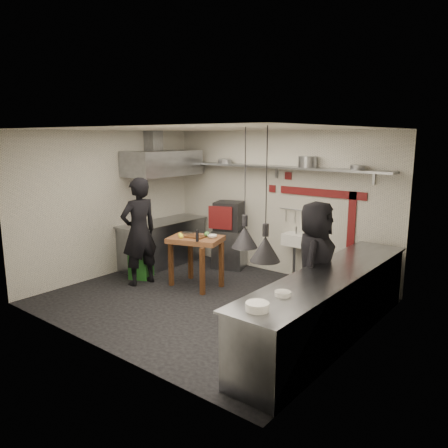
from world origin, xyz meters
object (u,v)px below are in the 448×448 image
Objects in this scene: combi_oven at (229,216)px; chef_right at (315,263)px; green_bin at (141,265)px; oven_stand at (230,248)px; chef_left at (139,232)px; prep_table at (196,262)px.

combi_oven is 3.00m from chef_right.
combi_oven is 1.16× the size of green_bin.
oven_stand is 0.69m from combi_oven.
oven_stand is 0.45× the size of chef_right.
chef_left is (-0.65, -1.86, 0.59)m from oven_stand.
chef_right is (2.64, -1.39, 0.50)m from oven_stand.
chef_right is (3.54, 0.24, 0.65)m from green_bin.
prep_table reaches higher than oven_stand.
chef_right is (2.66, -1.38, -0.19)m from combi_oven.
chef_right reaches higher than prep_table.
combi_oven is at bearing -177.74° from oven_stand.
oven_stand is at bearing 60.94° from green_bin.
chef_right reaches higher than green_bin.
combi_oven reaches higher than oven_stand.
green_bin is 1.21m from prep_table.
chef_left reaches higher than oven_stand.
chef_left is at bearing -128.50° from oven_stand.
prep_table reaches higher than green_bin.
chef_left is at bearing -42.08° from green_bin.
green_bin is 0.54× the size of prep_table.
combi_oven is 1.48m from prep_table.
chef_left reaches higher than green_bin.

